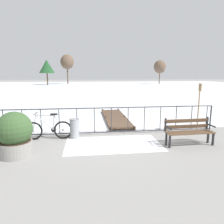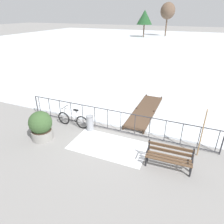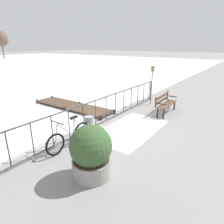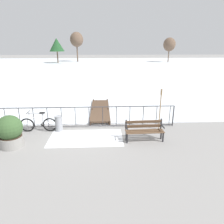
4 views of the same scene
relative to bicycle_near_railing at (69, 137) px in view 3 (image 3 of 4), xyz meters
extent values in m
plane|color=gray|center=(2.01, 0.37, -0.37)|extent=(160.00, 160.00, 0.00)
cube|color=white|center=(2.26, -0.83, -0.36)|extent=(3.19, 1.74, 0.01)
cylinder|color=#2D2D33|center=(2.01, 0.37, 0.68)|extent=(9.00, 0.04, 0.04)
cylinder|color=#2D2D33|center=(2.01, 0.37, -0.29)|extent=(9.00, 0.04, 0.04)
cylinder|color=#2D2D33|center=(6.51, 0.37, 0.16)|extent=(0.06, 0.06, 1.05)
cylinder|color=#2D2D33|center=(-1.65, 0.37, 0.20)|extent=(0.03, 0.03, 0.97)
cylinder|color=#2D2D33|center=(-0.98, 0.37, 0.20)|extent=(0.03, 0.03, 0.97)
cylinder|color=#2D2D33|center=(-0.32, 0.37, 0.20)|extent=(0.03, 0.03, 0.97)
cylinder|color=#2D2D33|center=(0.35, 0.37, 0.20)|extent=(0.03, 0.03, 0.97)
cylinder|color=#2D2D33|center=(1.01, 0.37, 0.20)|extent=(0.03, 0.03, 0.97)
cylinder|color=#2D2D33|center=(1.68, 0.37, 0.20)|extent=(0.03, 0.03, 0.97)
cylinder|color=#2D2D33|center=(2.34, 0.37, 0.20)|extent=(0.03, 0.03, 0.97)
cylinder|color=#2D2D33|center=(3.01, 0.37, 0.20)|extent=(0.03, 0.03, 0.97)
cylinder|color=#2D2D33|center=(3.67, 0.37, 0.20)|extent=(0.03, 0.03, 0.97)
cylinder|color=#2D2D33|center=(4.34, 0.37, 0.20)|extent=(0.03, 0.03, 0.97)
cylinder|color=#2D2D33|center=(5.00, 0.37, 0.20)|extent=(0.03, 0.03, 0.97)
cylinder|color=#2D2D33|center=(5.66, 0.37, 0.20)|extent=(0.03, 0.03, 0.97)
cylinder|color=#2D2D33|center=(6.33, 0.37, 0.20)|extent=(0.03, 0.03, 0.97)
torus|color=black|center=(0.52, -0.01, -0.04)|extent=(0.66, 0.07, 0.66)
cylinder|color=gray|center=(0.52, -0.01, -0.04)|extent=(0.08, 0.06, 0.08)
torus|color=black|center=(-0.53, 0.01, -0.04)|extent=(0.66, 0.07, 0.66)
cylinder|color=gray|center=(-0.53, 0.01, -0.04)|extent=(0.08, 0.06, 0.08)
cylinder|color=#B2B2B7|center=(0.21, 0.00, 0.25)|extent=(0.08, 0.04, 0.53)
cylinder|color=#B2B2B7|center=(-0.11, 0.00, 0.26)|extent=(0.61, 0.05, 0.59)
cylinder|color=#B2B2B7|center=(-0.09, 0.00, 0.53)|extent=(0.63, 0.05, 0.07)
cylinder|color=#B2B2B7|center=(0.35, -0.01, -0.03)|extent=(0.34, 0.03, 0.05)
cylinder|color=#B2B2B7|center=(0.37, -0.01, 0.24)|extent=(0.32, 0.03, 0.56)
cylinder|color=#B2B2B7|center=(-0.47, 0.01, 0.25)|extent=(0.16, 0.03, 0.59)
cube|color=black|center=(0.23, 0.00, 0.55)|extent=(0.24, 0.10, 0.05)
cylinder|color=black|center=(-0.40, 0.01, 0.59)|extent=(0.04, 0.52, 0.03)
cylinder|color=black|center=(0.19, 0.00, -0.02)|extent=(0.18, 0.02, 0.18)
cube|color=brown|center=(4.75, -1.09, 0.07)|extent=(1.60, 0.15, 0.04)
cube|color=brown|center=(4.75, -1.25, 0.07)|extent=(1.60, 0.15, 0.04)
cube|color=brown|center=(4.76, -1.40, 0.07)|extent=(1.60, 0.15, 0.04)
cube|color=brown|center=(4.74, -1.00, 0.21)|extent=(1.60, 0.10, 0.12)
cube|color=brown|center=(4.74, -1.00, 0.41)|extent=(1.60, 0.10, 0.12)
cube|color=black|center=(5.52, -1.35, -0.15)|extent=(0.05, 0.06, 0.44)
cube|color=black|center=(5.51, -1.09, -0.15)|extent=(0.05, 0.06, 0.44)
cube|color=black|center=(5.50, -0.97, 0.30)|extent=(0.05, 0.05, 0.45)
cube|color=black|center=(5.51, -1.22, 0.27)|extent=(0.05, 0.40, 0.04)
cube|color=black|center=(4.00, -1.40, -0.15)|extent=(0.05, 0.06, 0.44)
cube|color=black|center=(3.99, -1.14, -0.15)|extent=(0.05, 0.06, 0.44)
cube|color=black|center=(3.99, -1.02, 0.30)|extent=(0.05, 0.05, 0.45)
cube|color=black|center=(3.99, -1.27, 0.27)|extent=(0.05, 0.40, 0.04)
cylinder|color=gray|center=(-0.66, -1.44, -0.16)|extent=(0.92, 0.92, 0.43)
cylinder|color=#38281E|center=(-0.66, -1.44, 0.07)|extent=(0.84, 0.84, 0.02)
sphere|color=#38562D|center=(-0.66, -1.44, 0.43)|extent=(0.99, 0.99, 0.99)
cylinder|color=gray|center=(0.93, 0.02, -0.01)|extent=(0.34, 0.34, 0.72)
torus|color=#545558|center=(0.93, 0.02, 0.35)|extent=(0.35, 0.35, 0.02)
cylinder|color=#937047|center=(5.70, -0.03, 0.48)|extent=(0.04, 0.04, 1.70)
cube|color=#937047|center=(5.70, -0.03, 1.47)|extent=(0.03, 0.16, 0.28)
cube|color=#4C3828|center=(2.85, 2.85, -0.25)|extent=(1.10, 4.36, 0.06)
cylinder|color=#35271C|center=(2.36, 0.67, -0.27)|extent=(0.10, 0.10, 0.20)
cylinder|color=#35271C|center=(3.35, 0.67, -0.27)|extent=(0.10, 0.10, 0.20)
cylinder|color=#35271C|center=(2.36, 2.85, -0.27)|extent=(0.10, 0.10, 0.20)
cylinder|color=#35271C|center=(3.35, 2.85, -0.27)|extent=(0.10, 0.10, 0.20)
cylinder|color=#35271C|center=(2.36, 5.03, -0.27)|extent=(0.10, 0.10, 0.20)
cylinder|color=#35271C|center=(3.35, 5.03, -0.27)|extent=(0.10, 0.10, 0.20)
cylinder|color=brown|center=(18.81, 39.93, 1.24)|extent=(0.21, 0.21, 3.21)
ellipsoid|color=brown|center=(18.81, 39.93, 3.68)|extent=(2.79, 2.79, 3.07)
camera|label=1|loc=(1.39, -7.29, 1.96)|focal=32.47mm
camera|label=2|loc=(5.12, -7.20, 4.69)|focal=32.55mm
camera|label=3|loc=(-3.67, -4.17, 2.64)|focal=31.81mm
camera|label=4|loc=(3.00, -8.93, 3.50)|focal=32.39mm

